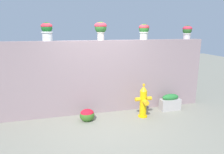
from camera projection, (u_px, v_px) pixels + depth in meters
ground_plane at (109, 128)px, 4.72m from camera, size 24.00×24.00×0.00m
stone_wall at (99, 77)px, 5.50m from camera, size 5.99×0.31×1.96m
potted_plant_1 at (47, 30)px, 4.93m from camera, size 0.28×0.28×0.45m
potted_plant_2 at (101, 28)px, 5.22m from camera, size 0.32×0.32×0.47m
potted_plant_3 at (144, 30)px, 5.54m from camera, size 0.28×0.28×0.42m
potted_plant_4 at (187, 31)px, 5.81m from camera, size 0.27×0.27×0.39m
fire_hydrant at (143, 102)px, 5.23m from camera, size 0.44×0.36×0.89m
flower_bush_left at (87, 115)px, 5.06m from camera, size 0.37×0.33×0.31m
planter_box at (170, 102)px, 5.73m from camera, size 0.58×0.25×0.47m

